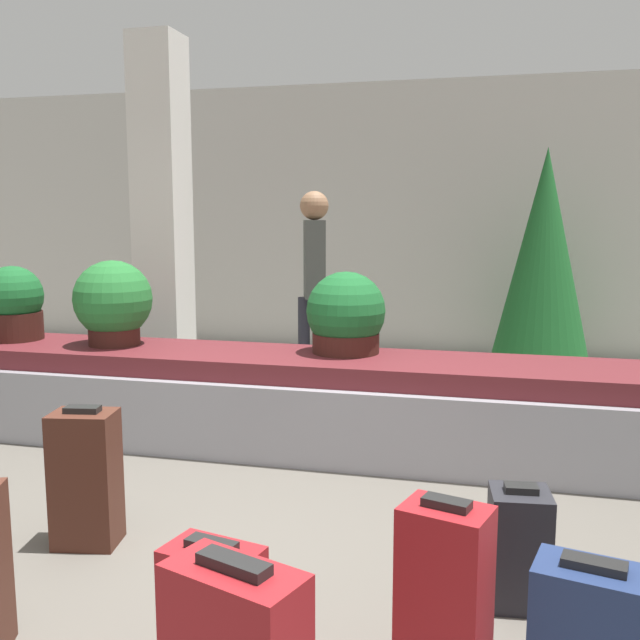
# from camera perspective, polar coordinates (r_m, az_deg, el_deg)

# --- Properties ---
(ground_plane) EXTENTS (18.00, 18.00, 0.00)m
(ground_plane) POSITION_cam_1_polar(r_m,az_deg,el_deg) (3.56, -7.39, -18.95)
(ground_plane) COLOR #59544C
(back_wall) EXTENTS (18.00, 0.06, 3.20)m
(back_wall) POSITION_cam_1_polar(r_m,az_deg,el_deg) (8.72, 6.29, 8.11)
(back_wall) COLOR beige
(back_wall) RESTS_ON ground_plane
(carousel) EXTENTS (7.44, 0.94, 0.66)m
(carousel) POSITION_cam_1_polar(r_m,az_deg,el_deg) (5.05, -0.00, -6.69)
(carousel) COLOR gray
(carousel) RESTS_ON ground_plane
(pillar) EXTENTS (0.42, 0.42, 3.20)m
(pillar) POSITION_cam_1_polar(r_m,az_deg,el_deg) (6.63, -12.49, 7.90)
(pillar) COLOR silver
(pillar) RESTS_ON ground_plane
(suitcase_0) EXTENTS (0.41, 0.30, 0.53)m
(suitcase_0) POSITION_cam_1_polar(r_m,az_deg,el_deg) (2.72, 20.77, -22.74)
(suitcase_0) COLOR navy
(suitcase_0) RESTS_ON ground_plane
(suitcase_1) EXTENTS (0.37, 0.27, 0.54)m
(suitcase_1) POSITION_cam_1_polar(r_m,az_deg,el_deg) (2.69, -8.54, -22.46)
(suitcase_1) COLOR maroon
(suitcase_1) RESTS_ON ground_plane
(suitcase_2) EXTENTS (0.27, 0.27, 0.52)m
(suitcase_2) POSITION_cam_1_polar(r_m,az_deg,el_deg) (3.25, 15.61, -17.08)
(suitcase_2) COLOR #232328
(suitcase_2) RESTS_ON ground_plane
(suitcase_4) EXTENTS (0.34, 0.28, 0.69)m
(suitcase_4) POSITION_cam_1_polar(r_m,az_deg,el_deg) (2.65, 9.89, -21.07)
(suitcase_4) COLOR maroon
(suitcase_4) RESTS_ON ground_plane
(suitcase_6) EXTENTS (0.34, 0.28, 0.71)m
(suitcase_6) POSITION_cam_1_polar(r_m,az_deg,el_deg) (3.80, -18.23, -11.93)
(suitcase_6) COLOR #472319
(suitcase_6) RESTS_ON ground_plane
(potted_plant_0) EXTENTS (0.58, 0.58, 0.64)m
(potted_plant_0) POSITION_cam_1_polar(r_m,az_deg,el_deg) (5.56, -16.23, 1.31)
(potted_plant_0) COLOR #381914
(potted_plant_0) RESTS_ON carousel
(potted_plant_1) EXTENTS (0.47, 0.47, 0.58)m
(potted_plant_1) POSITION_cam_1_polar(r_m,az_deg,el_deg) (6.07, -23.34, 1.16)
(potted_plant_1) COLOR #381914
(potted_plant_1) RESTS_ON carousel
(potted_plant_2) EXTENTS (0.56, 0.56, 0.58)m
(potted_plant_2) POSITION_cam_1_polar(r_m,az_deg,el_deg) (5.04, 2.09, 0.32)
(potted_plant_2) COLOR #381914
(potted_plant_2) RESTS_ON carousel
(traveler_0) EXTENTS (0.31, 0.36, 1.85)m
(traveler_0) POSITION_cam_1_polar(r_m,az_deg,el_deg) (6.49, -0.45, 3.92)
(traveler_0) COLOR #282833
(traveler_0) RESTS_ON ground_plane
(decorated_tree) EXTENTS (0.98, 0.98, 2.32)m
(decorated_tree) POSITION_cam_1_polar(r_m,az_deg,el_deg) (7.75, 17.46, 5.14)
(decorated_tree) COLOR #4C331E
(decorated_tree) RESTS_ON ground_plane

